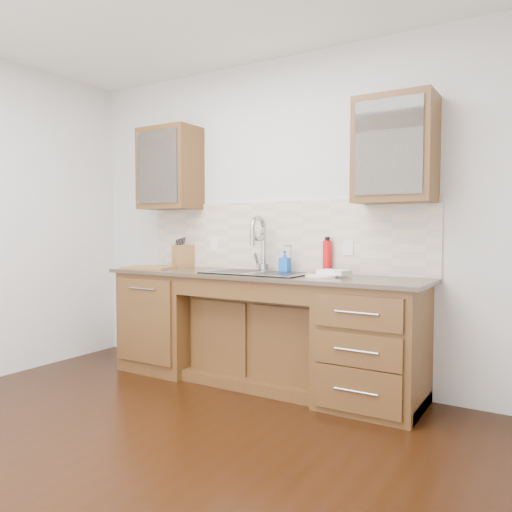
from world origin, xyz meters
The scene contains 24 objects.
ground centered at (0.00, 0.00, -0.05)m, with size 4.00×3.50×0.10m, color black.
wall_back centered at (0.00, 1.80, 1.35)m, with size 4.00×0.10×2.70m, color silver.
base_cabinet_left centered at (-0.95, 1.44, 0.44)m, with size 0.70×0.62×0.88m, color #593014.
base_cabinet_center centered at (0.00, 1.53, 0.35)m, with size 1.20×0.44×0.70m, color #593014.
base_cabinet_right centered at (0.95, 1.44, 0.44)m, with size 0.70×0.62×0.88m, color #593014.
countertop centered at (0.00, 1.43, 0.90)m, with size 2.70×0.65×0.03m, color #84705B.
backsplash centered at (0.00, 1.74, 1.21)m, with size 2.70×0.02×0.59m, color beige.
sink centered at (0.00, 1.41, 0.83)m, with size 0.84×0.46×0.19m, color #9E9EA5.
faucet centered at (-0.07, 1.64, 1.11)m, with size 0.04×0.04×0.40m, color #999993.
filter_tap centered at (0.18, 1.65, 1.03)m, with size 0.02×0.02×0.24m, color #999993.
upper_cabinet_left centered at (-1.05, 1.58, 1.83)m, with size 0.55×0.34×0.75m, color #593014.
upper_cabinet_right centered at (1.05, 1.58, 1.83)m, with size 0.55×0.34×0.75m, color #593014.
outlet_left centered at (-0.65, 1.73, 1.12)m, with size 0.08×0.01×0.12m, color white.
outlet_right centered at (0.65, 1.73, 1.12)m, with size 0.08×0.01×0.12m, color white.
soap_bottle centered at (0.15, 1.61, 1.00)m, with size 0.08×0.08×0.18m, color blue.
water_bottle centered at (0.49, 1.68, 1.04)m, with size 0.07×0.07×0.26m, color red.
plate centered at (0.56, 1.42, 0.92)m, with size 0.25×0.25×0.01m, color white.
dish_towel centered at (0.63, 1.49, 0.94)m, with size 0.22×0.16×0.03m, color silver.
knife_block centered at (-0.97, 1.67, 1.01)m, with size 0.11×0.18×0.21m, color #926241.
cutting_board centered at (-1.09, 1.33, 0.92)m, with size 0.42×0.29×0.02m, color olive.
cup_left_a centered at (-1.19, 1.58, 1.77)m, with size 0.12×0.12×0.10m, color white.
cup_left_b centered at (-0.97, 1.58, 1.77)m, with size 0.09×0.09×0.09m, color white.
cup_right_a centered at (0.98, 1.58, 1.77)m, with size 0.12×0.12×0.10m, color white.
cup_right_b centered at (1.15, 1.58, 1.77)m, with size 0.09×0.09×0.08m, color white.
Camera 1 is at (2.08, -1.98, 1.26)m, focal length 35.00 mm.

